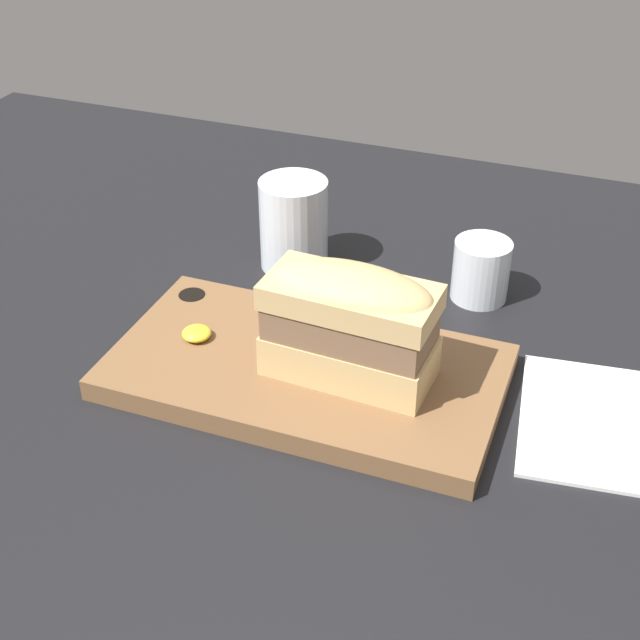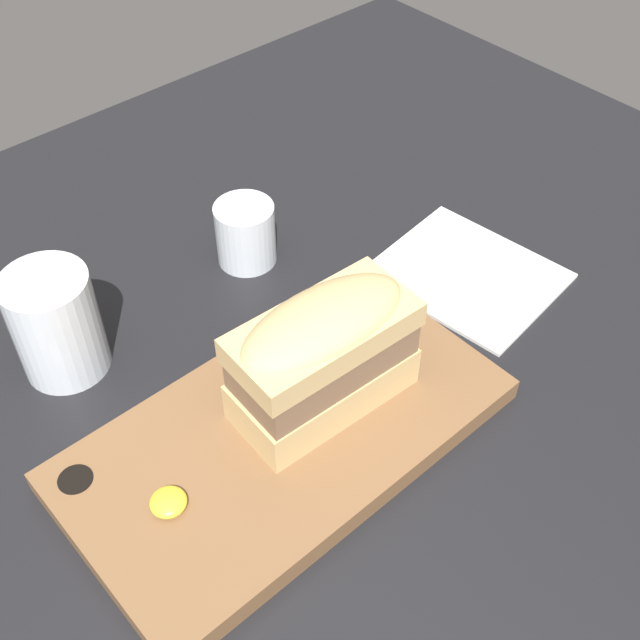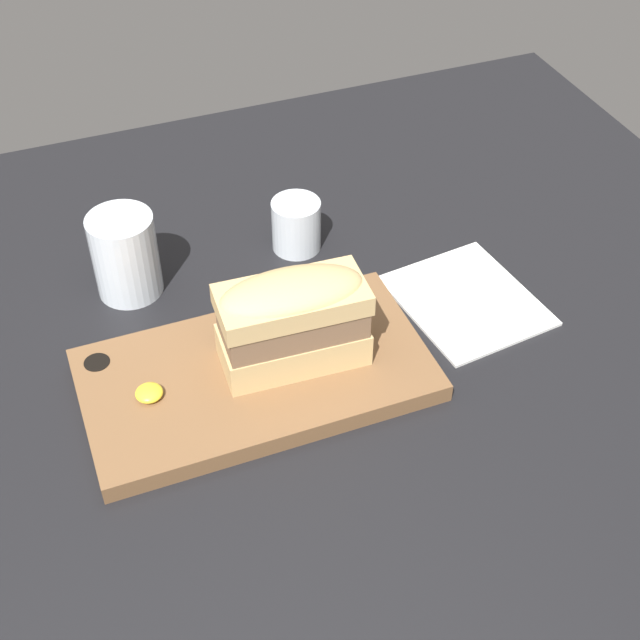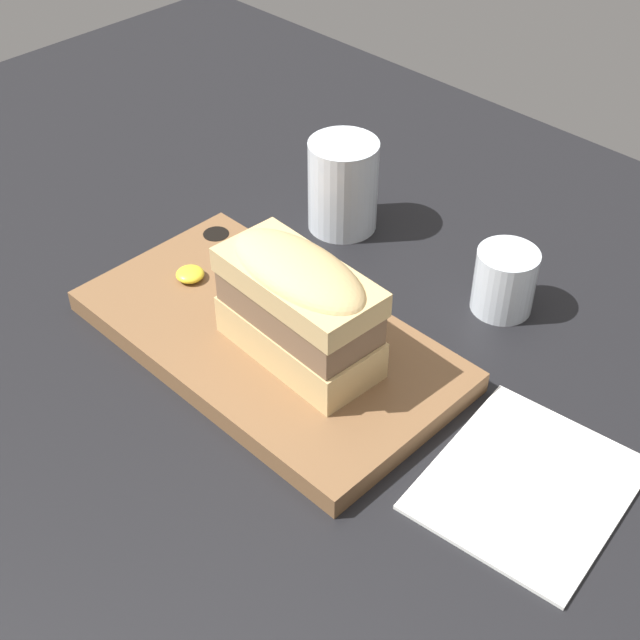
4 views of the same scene
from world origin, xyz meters
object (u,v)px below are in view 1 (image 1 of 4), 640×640
(serving_board, at_px, (304,373))
(water_glass, at_px, (294,230))
(wine_glass, at_px, (481,271))
(napkin, at_px, (604,424))
(sandwich, at_px, (352,317))

(serving_board, bearing_deg, water_glass, 114.39)
(wine_glass, bearing_deg, napkin, -48.64)
(wine_glass, distance_m, napkin, 0.23)
(napkin, bearing_deg, sandwich, -172.59)
(water_glass, height_order, wine_glass, water_glass)
(water_glass, relative_size, wine_glass, 1.56)
(water_glass, bearing_deg, napkin, -24.40)
(serving_board, xyz_separation_m, sandwich, (0.04, 0.01, 0.07))
(napkin, bearing_deg, serving_board, -172.32)
(serving_board, xyz_separation_m, napkin, (0.28, 0.04, -0.01))
(water_glass, height_order, napkin, water_glass)
(napkin, bearing_deg, water_glass, 155.60)
(sandwich, distance_m, napkin, 0.25)
(napkin, bearing_deg, wine_glass, 131.36)
(water_glass, bearing_deg, serving_board, -65.61)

